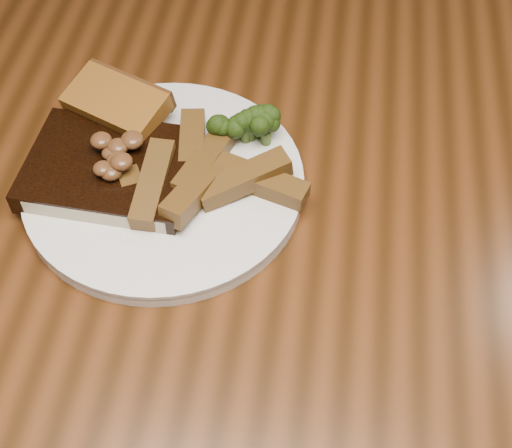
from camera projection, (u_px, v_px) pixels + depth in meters
The scene contains 9 objects.
dining_table at pixel (268, 283), 0.75m from camera, with size 1.60×0.90×0.75m.
chair_far at pixel (208, 38), 1.27m from camera, with size 0.55×0.55×0.88m.
plate at pixel (164, 184), 0.70m from camera, with size 0.28×0.28×0.01m, color white.
steak at pixel (111, 169), 0.69m from camera, with size 0.16×0.12×0.02m, color black.
steak_bone at pixel (96, 216), 0.66m from camera, with size 0.14×0.01×0.02m, color #BDB493.
mushroom_pile at pixel (109, 150), 0.67m from camera, with size 0.07×0.07×0.03m, color brown, non-canonical shape.
garlic_bread at pixel (119, 117), 0.74m from camera, with size 0.10×0.06×0.02m, color #995D1B.
potato_wedges at pixel (212, 188), 0.68m from camera, with size 0.12×0.12×0.02m, color brown, non-canonical shape.
broccoli_cluster at pixel (246, 128), 0.71m from camera, with size 0.06×0.06×0.04m, color #233C0D, non-canonical shape.
Camera 1 is at (0.04, -0.41, 1.29)m, focal length 50.00 mm.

